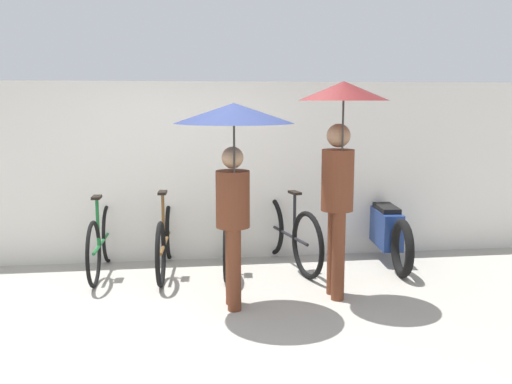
# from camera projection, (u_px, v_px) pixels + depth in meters

# --- Properties ---
(ground_plane) EXTENTS (30.00, 30.00, 0.00)m
(ground_plane) POSITION_uv_depth(u_px,v_px,m) (204.00, 324.00, 5.08)
(ground_plane) COLOR #9E998E
(back_wall) EXTENTS (11.43, 0.12, 2.20)m
(back_wall) POSITION_uv_depth(u_px,v_px,m) (195.00, 172.00, 7.04)
(back_wall) COLOR silver
(back_wall) RESTS_ON ground
(parked_bicycle_0) EXTENTS (0.44, 1.69, 1.01)m
(parked_bicycle_0) POSITION_uv_depth(u_px,v_px,m) (101.00, 241.00, 6.53)
(parked_bicycle_0) COLOR black
(parked_bicycle_0) RESTS_ON ground
(parked_bicycle_1) EXTENTS (0.44, 1.80, 0.98)m
(parked_bicycle_1) POSITION_uv_depth(u_px,v_px,m) (165.00, 240.00, 6.61)
(parked_bicycle_1) COLOR black
(parked_bicycle_1) RESTS_ON ground
(parked_bicycle_2) EXTENTS (0.44, 1.68, 1.02)m
(parked_bicycle_2) POSITION_uv_depth(u_px,v_px,m) (228.00, 238.00, 6.72)
(parked_bicycle_2) COLOR black
(parked_bicycle_2) RESTS_ON ground
(parked_bicycle_3) EXTENTS (0.57, 1.82, 0.99)m
(parked_bicycle_3) POSITION_uv_depth(u_px,v_px,m) (288.00, 233.00, 6.84)
(parked_bicycle_3) COLOR black
(parked_bicycle_3) RESTS_ON ground
(pedestrian_leading) EXTENTS (1.08, 1.08, 1.95)m
(pedestrian_leading) POSITION_uv_depth(u_px,v_px,m) (234.00, 145.00, 5.16)
(pedestrian_leading) COLOR brown
(pedestrian_leading) RESTS_ON ground
(pedestrian_center) EXTENTS (0.86, 0.86, 2.15)m
(pedestrian_center) POSITION_uv_depth(u_px,v_px,m) (341.00, 139.00, 5.46)
(pedestrian_center) COLOR brown
(pedestrian_center) RESTS_ON ground
(motorcycle) EXTENTS (0.58, 2.03, 0.90)m
(motorcycle) POSITION_uv_depth(u_px,v_px,m) (386.00, 230.00, 7.07)
(motorcycle) COLOR black
(motorcycle) RESTS_ON ground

